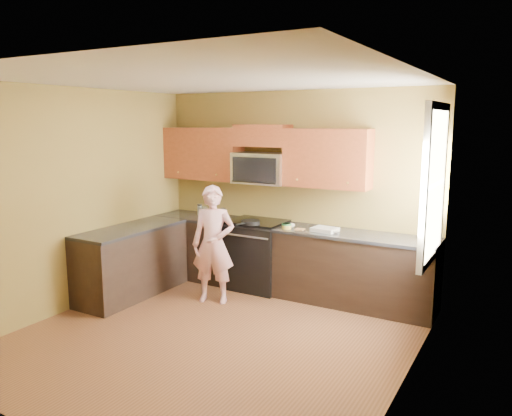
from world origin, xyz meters
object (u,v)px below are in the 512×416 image
Objects in this scene: travel_mug at (200,215)px; microwave at (261,183)px; stove at (257,254)px; butter_tub at (287,229)px; frying_pan at (251,224)px; woman at (213,244)px.

microwave is at bearing 1.33° from travel_mug.
stove is 7.60× the size of butter_tub.
microwave is at bearing 111.88° from frying_pan.
travel_mug reaches higher than stove.
stove is at bearing 115.40° from frying_pan.
butter_tub reaches higher than stove.
frying_pan is at bearing 43.55° from woman.
woman is at bearing -46.02° from travel_mug.
woman is 0.59m from frying_pan.
butter_tub is 1.58m from travel_mug.
butter_tub is at bearing 20.23° from woman.
frying_pan reaches higher than butter_tub.
stove is 0.63× the size of woman.
frying_pan is 0.49m from butter_tub.
butter_tub is (0.74, 0.60, 0.17)m from woman.
travel_mug is (-0.82, 0.85, 0.17)m from woman.
woman is at bearing -103.50° from microwave.
stove is 0.98m from microwave.
microwave is at bearing 152.40° from butter_tub.
travel_mug reaches higher than frying_pan.
frying_pan is at bearing -82.66° from microwave.
stove is at bearing -90.00° from microwave.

